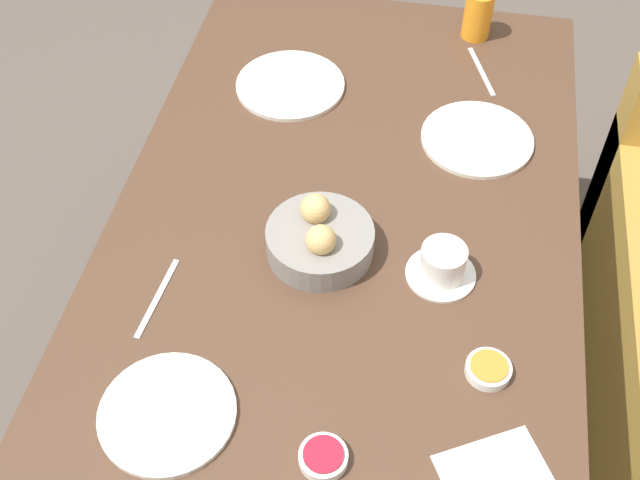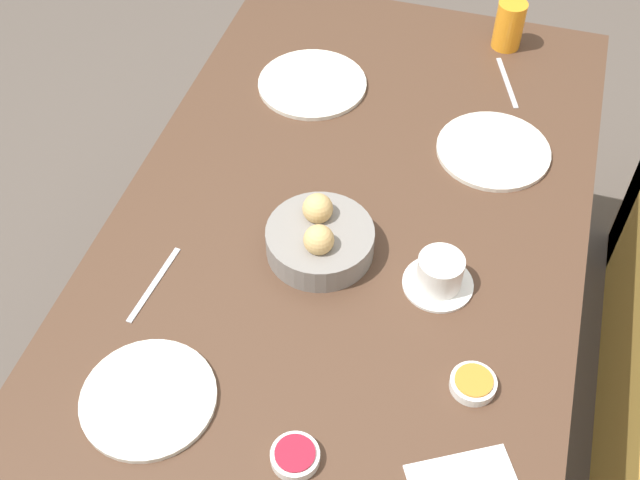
{
  "view_description": "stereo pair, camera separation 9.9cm",
  "coord_description": "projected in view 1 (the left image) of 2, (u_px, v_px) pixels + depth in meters",
  "views": [
    {
      "loc": [
        1.03,
        0.14,
        1.88
      ],
      "look_at": [
        0.08,
        -0.03,
        0.76
      ],
      "focal_mm": 45.0,
      "sensor_mm": 36.0,
      "label": 1
    },
    {
      "loc": [
        1.01,
        0.24,
        1.88
      ],
      "look_at": [
        0.08,
        -0.03,
        0.76
      ],
      "focal_mm": 45.0,
      "sensor_mm": 36.0,
      "label": 2
    }
  ],
  "objects": [
    {
      "name": "dining_table",
      "position": [
        343.0,
        250.0,
        1.62
      ],
      "size": [
        1.55,
        0.9,
        0.73
      ],
      "color": "#4C3323",
      "rests_on": "ground_plane"
    },
    {
      "name": "plate_near_right",
      "position": [
        167.0,
        413.0,
        1.28
      ],
      "size": [
        0.22,
        0.22,
        0.01
      ],
      "color": "silver",
      "rests_on": "dining_table"
    },
    {
      "name": "bread_basket",
      "position": [
        320.0,
        238.0,
        1.48
      ],
      "size": [
        0.2,
        0.2,
        0.1
      ],
      "color": "gray",
      "rests_on": "dining_table"
    },
    {
      "name": "coffee_cup",
      "position": [
        442.0,
        264.0,
        1.44
      ],
      "size": [
        0.13,
        0.13,
        0.07
      ],
      "color": "white",
      "rests_on": "dining_table"
    },
    {
      "name": "plate_near_left",
      "position": [
        290.0,
        85.0,
        1.82
      ],
      "size": [
        0.25,
        0.25,
        0.01
      ],
      "color": "silver",
      "rests_on": "dining_table"
    },
    {
      "name": "knife_silver",
      "position": [
        481.0,
        71.0,
        1.86
      ],
      "size": [
        0.17,
        0.07,
        0.0
      ],
      "color": "#B7B7BC",
      "rests_on": "dining_table"
    },
    {
      "name": "jam_bowl_berry",
      "position": [
        323.0,
        457.0,
        1.22
      ],
      "size": [
        0.08,
        0.08,
        0.02
      ],
      "color": "white",
      "rests_on": "dining_table"
    },
    {
      "name": "ground_plane",
      "position": [
        337.0,
        406.0,
        2.11
      ],
      "size": [
        10.0,
        10.0,
        0.0
      ],
      "primitive_type": "plane",
      "color": "#564C44"
    },
    {
      "name": "fork_silver",
      "position": [
        157.0,
        298.0,
        1.43
      ],
      "size": [
        0.18,
        0.03,
        0.0
      ],
      "color": "#B7B7BC",
      "rests_on": "dining_table"
    },
    {
      "name": "jam_bowl_honey",
      "position": [
        488.0,
        369.0,
        1.33
      ],
      "size": [
        0.08,
        0.08,
        0.02
      ],
      "color": "white",
      "rests_on": "dining_table"
    },
    {
      "name": "plate_far_center",
      "position": [
        477.0,
        139.0,
        1.7
      ],
      "size": [
        0.24,
        0.24,
        0.01
      ],
      "color": "silver",
      "rests_on": "dining_table"
    },
    {
      "name": "juice_glass",
      "position": [
        478.0,
        15.0,
        1.91
      ],
      "size": [
        0.07,
        0.07,
        0.12
      ],
      "color": "orange",
      "rests_on": "dining_table"
    }
  ]
}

